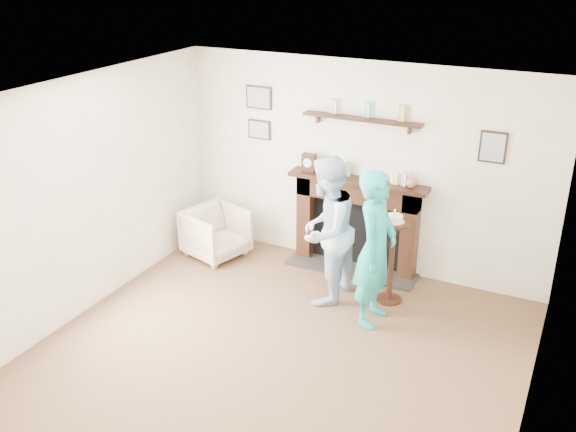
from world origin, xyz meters
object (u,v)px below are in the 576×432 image
Objects in this scene: man at (324,298)px; woman at (371,319)px; armchair at (217,255)px; pedestal_table at (392,246)px.

man is 0.99× the size of woman.
armchair is 0.41× the size of woman.
pedestal_table reaches higher than woman.
man reaches higher than armchair.
woman is at bearing 75.48° from man.
pedestal_table is (0.04, 0.47, 0.68)m from woman.
pedestal_table reaches higher than armchair.
armchair is at bearing 75.34° from woman.
man is 0.66m from woman.
armchair is 0.42× the size of man.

